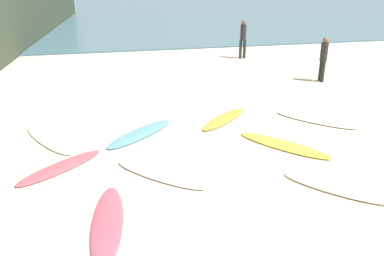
% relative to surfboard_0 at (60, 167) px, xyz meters
% --- Properties ---
extents(ground_plane, '(120.00, 120.00, 0.00)m').
position_rel_surfboard_0_xyz_m(ground_plane, '(3.67, -1.95, -0.03)').
color(ground_plane, beige).
extents(ocean_water, '(120.00, 40.00, 0.08)m').
position_rel_surfboard_0_xyz_m(ocean_water, '(3.67, 32.61, 0.01)').
color(ocean_water, '#426675').
rests_on(ocean_water, ground_plane).
extents(surfboard_0, '(2.02, 1.80, 0.07)m').
position_rel_surfboard_0_xyz_m(surfboard_0, '(0.00, 0.00, 0.00)').
color(surfboard_0, '#D74C5A').
rests_on(surfboard_0, ground_plane).
extents(surfboard_2, '(2.09, 2.16, 0.08)m').
position_rel_surfboard_0_xyz_m(surfboard_2, '(7.11, 1.51, 0.01)').
color(surfboard_2, silver).
rests_on(surfboard_2, ground_plane).
extents(surfboard_3, '(2.18, 2.07, 0.08)m').
position_rel_surfboard_0_xyz_m(surfboard_3, '(1.95, 1.56, 0.01)').
color(surfboard_3, '#5493DA').
rests_on(surfboard_3, ground_plane).
extents(surfboard_4, '(2.02, 1.98, 0.08)m').
position_rel_surfboard_0_xyz_m(surfboard_4, '(2.16, -0.81, 0.01)').
color(surfboard_4, white).
rests_on(surfboard_4, ground_plane).
extents(surfboard_5, '(2.02, 2.28, 0.08)m').
position_rel_surfboard_0_xyz_m(surfboard_5, '(5.44, 0.03, 0.01)').
color(surfboard_5, yellow).
rests_on(surfboard_5, ground_plane).
extents(surfboard_6, '(1.94, 1.85, 0.09)m').
position_rel_surfboard_0_xyz_m(surfboard_6, '(4.47, 2.11, 0.01)').
color(surfboard_6, orange).
rests_on(surfboard_6, ground_plane).
extents(surfboard_7, '(2.02, 2.02, 0.09)m').
position_rel_surfboard_0_xyz_m(surfboard_7, '(5.66, -2.14, 0.01)').
color(surfboard_7, '#F6EAC4').
rests_on(surfboard_7, ground_plane).
extents(surfboard_8, '(0.75, 2.46, 0.08)m').
position_rel_surfboard_0_xyz_m(surfboard_8, '(1.00, -2.38, 0.01)').
color(surfboard_8, '#D9495A').
rests_on(surfboard_8, ground_plane).
extents(surfboard_10, '(1.72, 2.48, 0.08)m').
position_rel_surfboard_0_xyz_m(surfboard_10, '(-0.45, 1.72, 0.01)').
color(surfboard_10, silver).
rests_on(surfboard_10, ground_plane).
extents(beachgoer_near, '(0.30, 0.34, 1.72)m').
position_rel_surfboard_0_xyz_m(beachgoer_near, '(9.38, 5.39, 0.93)').
color(beachgoer_near, black).
rests_on(beachgoer_near, ground_plane).
extents(beachgoer_mid, '(0.34, 0.28, 1.83)m').
position_rel_surfboard_0_xyz_m(beachgoer_mid, '(7.68, 9.94, 1.00)').
color(beachgoer_mid, black).
rests_on(beachgoer_mid, ground_plane).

